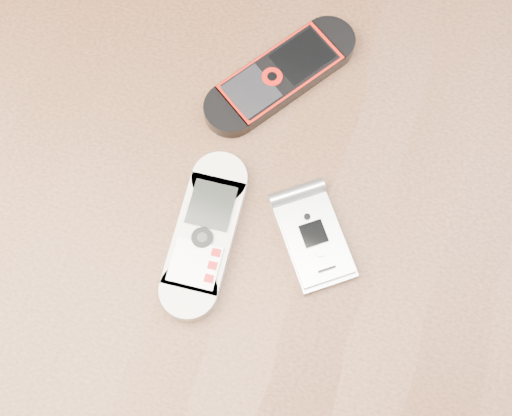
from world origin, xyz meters
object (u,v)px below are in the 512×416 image
at_px(nokia_black_red, 280,75).
at_px(motorola_razr, 314,239).
at_px(nokia_white, 205,234).
at_px(table, 251,244).

distance_m(nokia_black_red, motorola_razr, 0.15).
xyz_separation_m(nokia_white, nokia_black_red, (0.02, 0.16, -0.00)).
xyz_separation_m(nokia_black_red, motorola_razr, (0.07, -0.14, -0.00)).
bearing_deg(motorola_razr, table, 134.08).
bearing_deg(nokia_black_red, table, -49.77).
xyz_separation_m(nokia_white, motorola_razr, (0.09, 0.02, -0.00)).
height_order(table, nokia_white, nokia_white).
height_order(table, nokia_black_red, nokia_black_red).
distance_m(table, nokia_white, 0.12).
bearing_deg(nokia_black_red, motorola_razr, -27.92).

